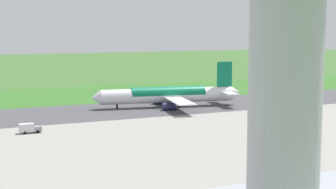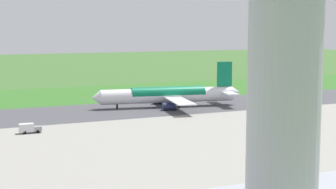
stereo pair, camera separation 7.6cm
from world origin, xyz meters
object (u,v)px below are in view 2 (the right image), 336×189
service_truck_fuel (29,128)px  no_stopping_sign (103,93)px  service_car_followme (285,123)px  traffic_cone_orange (84,97)px  airliner_main (169,95)px

service_truck_fuel → no_stopping_sign: bearing=-122.7°
service_car_followme → no_stopping_sign: no_stopping_sign is taller
service_truck_fuel → traffic_cone_orange: 72.77m
no_stopping_sign → airliner_main: bearing=111.4°
service_truck_fuel → no_stopping_sign: (-40.02, -62.25, 0.19)m
traffic_cone_orange → airliner_main: bearing=119.1°
service_car_followme → traffic_cone_orange: bearing=-66.4°
traffic_cone_orange → no_stopping_sign: bearing=159.5°
traffic_cone_orange → service_car_followme: bearing=113.6°
service_car_followme → service_truck_fuel: 71.79m
airliner_main → service_truck_fuel: airliner_main is taller
airliner_main → service_car_followme: 49.08m
airliner_main → traffic_cone_orange: 42.90m
service_car_followme → service_truck_fuel: service_truck_fuel is taller
no_stopping_sign → traffic_cone_orange: bearing=-20.5°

